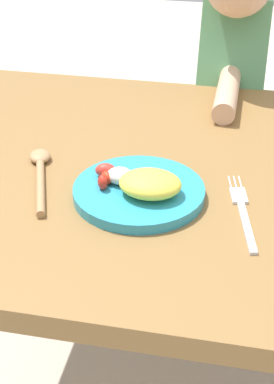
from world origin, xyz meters
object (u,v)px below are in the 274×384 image
Objects in this scene: fork at (243,211)px; person at (228,118)px; plate at (140,189)px; spoon at (40,171)px.

person reaches higher than fork.
spoon is at bearing 168.65° from plate.
spoon is (-0.20, 0.04, -0.01)m from plate.
spoon is at bearing 61.93° from person.
fork is at bearing 95.30° from person.
person is (0.12, 0.64, -0.15)m from plate.
plate is 0.67m from person.
fork is (0.18, -0.01, -0.02)m from plate.
fork is 0.39m from spoon.
plate is 0.20m from spoon.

